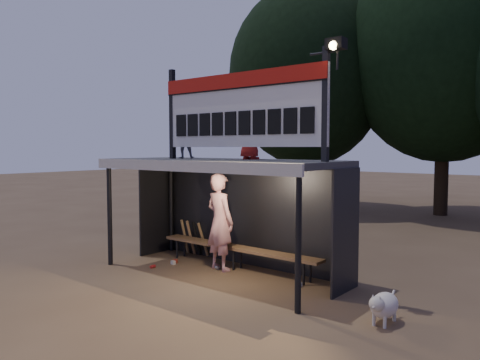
# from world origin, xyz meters

# --- Properties ---
(ground) EXTENTS (80.00, 80.00, 0.00)m
(ground) POSITION_xyz_m (0.00, 0.00, 0.00)
(ground) COLOR brown
(ground) RESTS_ON ground
(player) EXTENTS (0.81, 0.61, 2.03)m
(player) POSITION_xyz_m (-0.25, 0.29, 1.01)
(player) COLOR white
(player) RESTS_ON ground
(child_a) EXTENTS (0.56, 0.55, 0.91)m
(child_a) POSITION_xyz_m (-1.15, 0.15, 2.77)
(child_a) COLOR slate
(child_a) RESTS_ON dugout_shelter
(child_b) EXTENTS (0.54, 0.37, 1.06)m
(child_b) POSITION_xyz_m (0.40, 0.48, 2.85)
(child_b) COLOR #B4201B
(child_b) RESTS_ON dugout_shelter
(dugout_shelter) EXTENTS (5.10, 2.08, 2.32)m
(dugout_shelter) POSITION_xyz_m (0.00, 0.24, 1.85)
(dugout_shelter) COLOR #38393B
(dugout_shelter) RESTS_ON ground
(scoreboard_assembly) EXTENTS (4.10, 0.27, 1.99)m
(scoreboard_assembly) POSITION_xyz_m (0.56, -0.01, 3.32)
(scoreboard_assembly) COLOR black
(scoreboard_assembly) RESTS_ON dugout_shelter
(bench) EXTENTS (4.00, 0.35, 0.48)m
(bench) POSITION_xyz_m (0.00, 0.55, 0.43)
(bench) COLOR brown
(bench) RESTS_ON ground
(tree_left) EXTENTS (6.46, 6.46, 9.27)m
(tree_left) POSITION_xyz_m (-4.00, 10.00, 5.51)
(tree_left) COLOR black
(tree_left) RESTS_ON ground
(tree_mid) EXTENTS (7.22, 7.22, 10.36)m
(tree_mid) POSITION_xyz_m (1.00, 11.50, 6.17)
(tree_mid) COLOR black
(tree_mid) RESTS_ON ground
(dog) EXTENTS (0.36, 0.81, 0.49)m
(dog) POSITION_xyz_m (3.60, -0.50, 0.28)
(dog) COLOR white
(dog) RESTS_ON ground
(bats) EXTENTS (0.68, 0.35, 0.84)m
(bats) POSITION_xyz_m (-1.54, 0.82, 0.43)
(bats) COLOR #987547
(bats) RESTS_ON ground
(litter) EXTENTS (3.22, 0.94, 0.08)m
(litter) POSITION_xyz_m (-0.55, 0.02, 0.04)
(litter) COLOR #A9301D
(litter) RESTS_ON ground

